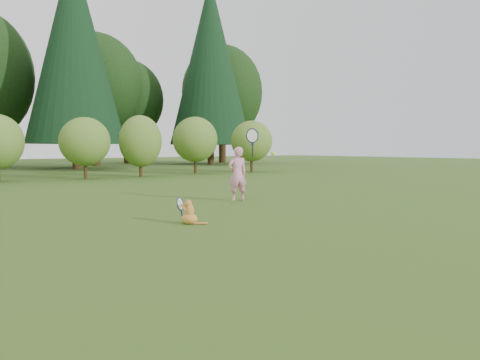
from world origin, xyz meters
TOP-DOWN VIEW (x-y plane):
  - ground at (0.00, 0.00)m, footprint 100.00×100.00m
  - shrub_row at (0.00, 13.00)m, footprint 28.00×3.00m
  - child at (1.87, 3.02)m, footprint 0.75×0.48m
  - cat at (-0.86, 0.85)m, footprint 0.40×0.60m
  - tennis_ball at (0.72, 0.49)m, footprint 0.07×0.07m

SIDE VIEW (x-z plane):
  - ground at x=0.00m, z-range 0.00..0.00m
  - cat at x=-0.86m, z-range -0.07..0.50m
  - child at x=1.87m, z-range -0.29..1.66m
  - tennis_ball at x=0.72m, z-range 1.15..1.22m
  - shrub_row at x=0.00m, z-range 0.00..2.80m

